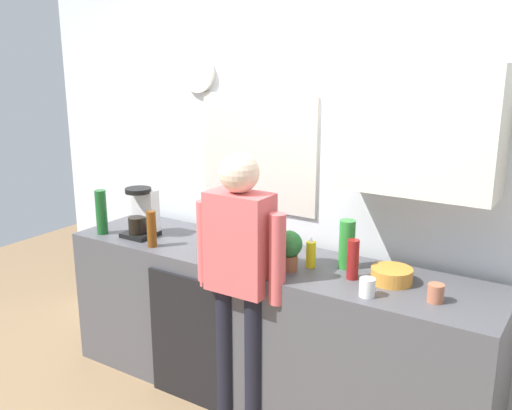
% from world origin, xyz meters
% --- Properties ---
extents(kitchen_counter, '(2.72, 0.64, 0.92)m').
position_xyz_m(kitchen_counter, '(0.00, 0.30, 0.46)').
color(kitchen_counter, '#4C4C51').
rests_on(kitchen_counter, ground_plane).
extents(dishwasher_panel, '(0.56, 0.02, 0.83)m').
position_xyz_m(dishwasher_panel, '(-0.37, -0.03, 0.41)').
color(dishwasher_panel, black).
rests_on(dishwasher_panel, ground_plane).
extents(back_wall_assembly, '(4.32, 0.42, 2.60)m').
position_xyz_m(back_wall_assembly, '(0.10, 0.70, 1.36)').
color(back_wall_assembly, silver).
rests_on(back_wall_assembly, ground_plane).
extents(coffee_maker, '(0.20, 0.20, 0.33)m').
position_xyz_m(coffee_maker, '(-0.93, 0.22, 1.07)').
color(coffee_maker, black).
rests_on(coffee_maker, kitchen_counter).
extents(bottle_clear_soda, '(0.09, 0.09, 0.28)m').
position_xyz_m(bottle_clear_soda, '(0.46, 0.40, 1.06)').
color(bottle_clear_soda, '#2D8C33').
rests_on(bottle_clear_soda, kitchen_counter).
extents(bottle_green_wine, '(0.07, 0.07, 0.30)m').
position_xyz_m(bottle_green_wine, '(-1.19, 0.10, 1.07)').
color(bottle_green_wine, '#195923').
rests_on(bottle_green_wine, kitchen_counter).
extents(bottle_olive_oil, '(0.06, 0.06, 0.25)m').
position_xyz_m(bottle_olive_oil, '(-0.38, 0.24, 1.04)').
color(bottle_olive_oil, olive).
rests_on(bottle_olive_oil, kitchen_counter).
extents(bottle_dark_sauce, '(0.06, 0.06, 0.18)m').
position_xyz_m(bottle_dark_sauce, '(-0.02, 0.07, 1.01)').
color(bottle_dark_sauce, black).
rests_on(bottle_dark_sauce, kitchen_counter).
extents(bottle_red_vinegar, '(0.06, 0.06, 0.22)m').
position_xyz_m(bottle_red_vinegar, '(0.56, 0.26, 1.03)').
color(bottle_red_vinegar, maroon).
rests_on(bottle_red_vinegar, kitchen_counter).
extents(bottle_amber_beer, '(0.06, 0.06, 0.23)m').
position_xyz_m(bottle_amber_beer, '(-0.72, 0.08, 1.03)').
color(bottle_amber_beer, brown).
rests_on(bottle_amber_beer, kitchen_counter).
extents(cup_blue_mug, '(0.08, 0.08, 0.10)m').
position_xyz_m(cup_blue_mug, '(-0.05, 0.40, 0.97)').
color(cup_blue_mug, '#3351B2').
rests_on(cup_blue_mug, kitchen_counter).
extents(cup_white_mug, '(0.08, 0.08, 0.10)m').
position_xyz_m(cup_white_mug, '(0.71, 0.09, 0.97)').
color(cup_white_mug, white).
rests_on(cup_white_mug, kitchen_counter).
extents(cup_terracotta_mug, '(0.08, 0.08, 0.09)m').
position_xyz_m(cup_terracotta_mug, '(1.02, 0.21, 0.97)').
color(cup_terracotta_mug, '#B26647').
rests_on(cup_terracotta_mug, kitchen_counter).
extents(mixing_bowl, '(0.22, 0.22, 0.08)m').
position_xyz_m(mixing_bowl, '(0.75, 0.33, 0.96)').
color(mixing_bowl, orange).
rests_on(mixing_bowl, kitchen_counter).
extents(potted_plant, '(0.15, 0.15, 0.23)m').
position_xyz_m(potted_plant, '(0.20, 0.19, 1.05)').
color(potted_plant, '#9E5638').
rests_on(potted_plant, kitchen_counter).
extents(dish_soap, '(0.06, 0.06, 0.18)m').
position_xyz_m(dish_soap, '(0.29, 0.30, 1.00)').
color(dish_soap, yellow).
rests_on(dish_soap, kitchen_counter).
extents(person_at_sink, '(0.57, 0.22, 1.60)m').
position_xyz_m(person_at_sink, '(0.00, 0.00, 0.95)').
color(person_at_sink, black).
rests_on(person_at_sink, ground_plane).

